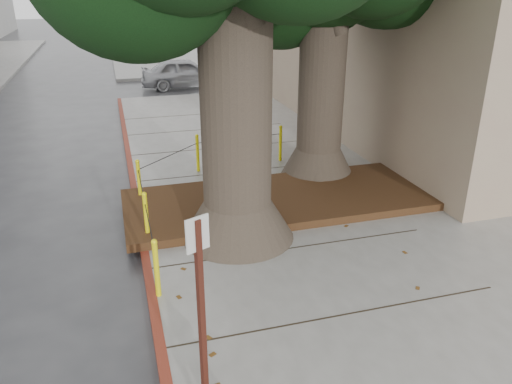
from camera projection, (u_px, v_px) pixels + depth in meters
ground at (307, 330)px, 6.92m from camera, size 140.00×140.00×0.00m
sidewalk_far at (230, 50)px, 34.99m from camera, size 16.00×20.00×0.15m
curb_red at (145, 258)px, 8.59m from camera, size 0.14×26.00×0.16m
planter_bed at (279, 200)px, 10.51m from camera, size 6.40×2.60×0.16m
bollard_ring at (191, 181)px, 10.31m from camera, size 3.79×5.39×0.95m
signpost at (202, 316)px, 4.75m from camera, size 0.23×0.11×2.42m
car_silver at (185, 73)px, 22.56m from camera, size 3.99×1.70×1.35m
car_red at (362, 64)px, 26.01m from camera, size 3.25×1.15×1.07m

